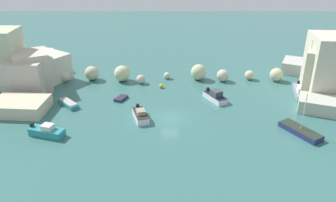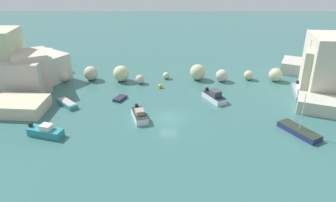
{
  "view_description": "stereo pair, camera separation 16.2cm",
  "coord_description": "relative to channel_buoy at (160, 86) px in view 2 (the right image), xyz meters",
  "views": [
    {
      "loc": [
        -0.23,
        -42.33,
        22.78
      ],
      "look_at": [
        0.0,
        3.52,
        1.0
      ],
      "focal_mm": 36.29,
      "sensor_mm": 36.0,
      "label": 1
    },
    {
      "loc": [
        -0.07,
        -42.33,
        22.78
      ],
      "look_at": [
        0.0,
        3.52,
        1.0
      ],
      "focal_mm": 36.29,
      "sensor_mm": 36.0,
      "label": 2
    }
  ],
  "objects": [
    {
      "name": "cove_water",
      "position": [
        1.37,
        -10.84,
        -0.35
      ],
      "size": [
        160.0,
        160.0,
        0.0
      ],
      "primitive_type": "plane",
      "color": "#376A65",
      "rests_on": "ground"
    },
    {
      "name": "rock_breakwater",
      "position": [
        -0.53,
        3.38,
        0.85
      ],
      "size": [
        43.48,
        4.06,
        2.8
      ],
      "color": "beige",
      "rests_on": "ground"
    },
    {
      "name": "channel_buoy",
      "position": [
        0.0,
        0.0,
        0.0
      ],
      "size": [
        0.7,
        0.7,
        0.7
      ],
      "primitive_type": "sphere",
      "color": "gold",
      "rests_on": "cove_water"
    },
    {
      "name": "moored_boat_0",
      "position": [
        22.68,
        -2.95,
        0.24
      ],
      "size": [
        2.99,
        6.29,
        1.69
      ],
      "rotation": [
        0.0,
        0.0,
        4.51
      ],
      "color": "gray",
      "rests_on": "cove_water"
    },
    {
      "name": "moored_boat_1",
      "position": [
        8.54,
        -4.93,
        0.31
      ],
      "size": [
        3.54,
        4.69,
        1.79
      ],
      "rotation": [
        0.0,
        0.0,
        5.19
      ],
      "color": "white",
      "rests_on": "cove_water"
    },
    {
      "name": "moored_boat_2",
      "position": [
        -2.7,
        -11.16,
        0.26
      ],
      "size": [
        2.71,
        4.41,
        1.58
      ],
      "rotation": [
        0.0,
        0.0,
        4.99
      ],
      "color": "white",
      "rests_on": "cove_water"
    },
    {
      "name": "moored_boat_3",
      "position": [
        -6.27,
        -4.68,
        -0.14
      ],
      "size": [
        2.18,
        2.66,
        0.42
      ],
      "rotation": [
        0.0,
        0.0,
        1.12
      ],
      "color": "navy",
      "rests_on": "cove_water"
    },
    {
      "name": "moored_boat_4",
      "position": [
        -14.39,
        -15.62,
        0.26
      ],
      "size": [
        4.83,
        2.88,
        1.64
      ],
      "rotation": [
        0.0,
        0.0,
        5.99
      ],
      "color": "teal",
      "rests_on": "cove_water"
    },
    {
      "name": "moored_boat_5",
      "position": [
        -14.01,
        -6.82,
        0.0
      ],
      "size": [
        3.81,
        3.93,
        0.72
      ],
      "rotation": [
        0.0,
        0.0,
        2.33
      ],
      "color": "teal",
      "rests_on": "cove_water"
    },
    {
      "name": "moored_boat_6",
      "position": [
        18.34,
        -15.08,
        0.03
      ],
      "size": [
        4.62,
        5.95,
        5.71
      ],
      "rotation": [
        0.0,
        0.0,
        2.11
      ],
      "color": "navy",
      "rests_on": "cove_water"
    }
  ]
}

